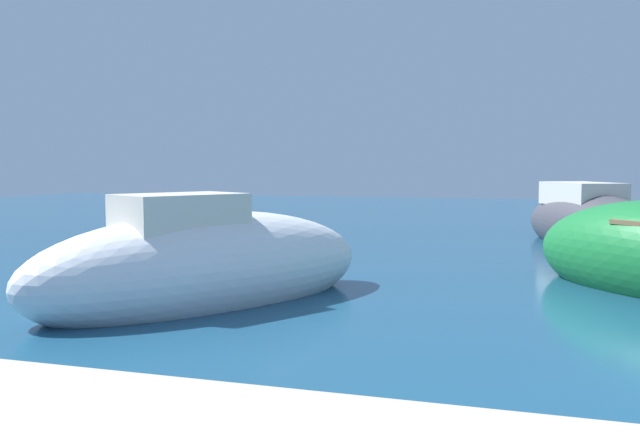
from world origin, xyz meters
TOP-DOWN VIEW (x-y plane):
  - moored_boat_0 at (-10.29, 3.14)m, footprint 4.99×6.48m
  - moored_boat_3 at (-3.77, 13.76)m, footprint 4.48×6.64m
  - moored_boat_7 at (-13.34, 8.61)m, footprint 3.51×3.49m

SIDE VIEW (x-z plane):
  - moored_boat_7 at x=-13.34m, z-range -0.28..0.99m
  - moored_boat_0 at x=-10.29m, z-range -0.53..1.68m
  - moored_boat_3 at x=-3.77m, z-range -0.48..1.67m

